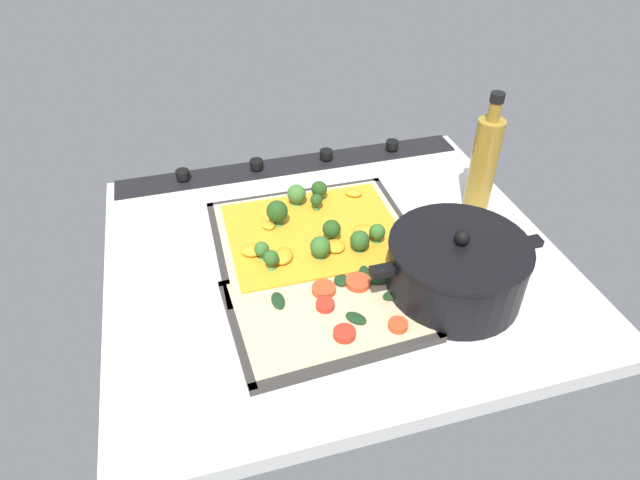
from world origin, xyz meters
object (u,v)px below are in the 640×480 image
object	(u,v)px
veggie_pizza_back	(330,308)
oil_bottle	(484,162)
baking_tray_front	(314,238)
baking_tray_back	(326,312)
cooking_pot	(456,268)
broccoli_pizza	(314,232)

from	to	relation	value
veggie_pizza_back	oil_bottle	bearing A→B (deg)	-150.43
baking_tray_front	oil_bottle	size ratio (longest dim) A/B	1.53
baking_tray_back	oil_bottle	size ratio (longest dim) A/B	1.32
cooking_pot	baking_tray_back	bearing A→B (deg)	-2.10
baking_tray_back	oil_bottle	world-z (taller)	oil_bottle
baking_tray_back	veggie_pizza_back	bearing A→B (deg)	-173.68
veggie_pizza_back	cooking_pot	bearing A→B (deg)	177.66
baking_tray_front	broccoli_pizza	distance (cm)	1.51
cooking_pot	oil_bottle	bearing A→B (deg)	-126.35
baking_tray_front	cooking_pot	world-z (taller)	cooking_pot
baking_tray_front	broccoli_pizza	world-z (taller)	broccoli_pizza
broccoli_pizza	cooking_pot	xyz separation A→B (cm)	(-17.78, 18.84, 3.09)
baking_tray_back	cooking_pot	distance (cm)	21.23
baking_tray_back	oil_bottle	xyz separation A→B (cm)	(-36.19, -20.27, 9.26)
baking_tray_front	cooking_pot	size ratio (longest dim) A/B	1.24
baking_tray_back	cooking_pot	world-z (taller)	cooking_pot
cooking_pot	oil_bottle	world-z (taller)	oil_bottle
baking_tray_front	baking_tray_back	bearing A→B (deg)	80.45
baking_tray_back	cooking_pot	size ratio (longest dim) A/B	1.07
veggie_pizza_back	cooking_pot	size ratio (longest dim) A/B	0.98
baking_tray_back	cooking_pot	xyz separation A→B (cm)	(-20.71, 0.76, 4.57)
baking_tray_front	cooking_pot	distance (cm)	26.34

